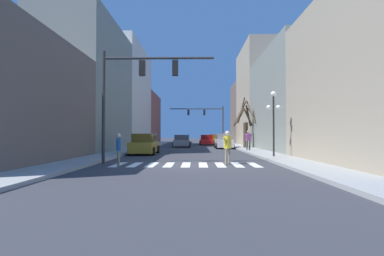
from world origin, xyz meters
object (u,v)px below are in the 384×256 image
(traffic_signal_far, at_px, (207,116))
(pedestrian_crossing_street, at_px, (248,138))
(car_driving_away_lane, at_px, (215,139))
(car_at_intersection, at_px, (144,145))
(pedestrian_waiting_at_curb, at_px, (228,144))
(car_parked_left_far, at_px, (224,141))
(traffic_signal_near, at_px, (135,82))
(car_parked_right_near, at_px, (207,140))
(pedestrian_on_left_sidewalk, at_px, (119,147))
(street_tree_left_near, at_px, (247,125))
(street_lamp_right_corner, at_px, (274,110))
(street_tree_left_mid, at_px, (244,126))
(car_parked_left_mid, at_px, (182,141))

(traffic_signal_far, height_order, pedestrian_crossing_street, traffic_signal_far)
(car_driving_away_lane, distance_m, car_at_intersection, 27.55)
(car_driving_away_lane, height_order, pedestrian_waiting_at_curb, pedestrian_waiting_at_curb)
(car_parked_left_far, xyz_separation_m, car_at_intersection, (-7.32, -10.19, -0.03))
(traffic_signal_near, bearing_deg, car_parked_left_far, 70.12)
(car_parked_right_near, relative_size, pedestrian_on_left_sidewalk, 2.50)
(pedestrian_waiting_at_curb, xyz_separation_m, street_tree_left_near, (3.97, 17.56, 1.55))
(street_lamp_right_corner, xyz_separation_m, street_tree_left_near, (0.53, 13.79, -0.60))
(pedestrian_waiting_at_curb, bearing_deg, traffic_signal_near, 124.74)
(street_lamp_right_corner, xyz_separation_m, car_parked_right_near, (-3.58, 25.59, -2.48))
(car_at_intersection, height_order, street_tree_left_mid, street_tree_left_mid)
(traffic_signal_near, distance_m, car_parked_left_mid, 22.00)
(traffic_signal_near, height_order, pedestrian_waiting_at_curb, traffic_signal_near)
(street_tree_left_near, bearing_deg, car_parked_right_near, 109.23)
(traffic_signal_far, distance_m, pedestrian_crossing_street, 18.21)
(car_at_intersection, relative_size, pedestrian_crossing_street, 2.37)
(street_lamp_right_corner, distance_m, street_tree_left_mid, 13.69)
(traffic_signal_near, relative_size, car_parked_left_far, 1.36)
(traffic_signal_far, xyz_separation_m, street_lamp_right_corner, (3.59, -25.33, -1.14))
(traffic_signal_far, xyz_separation_m, street_tree_left_near, (4.12, -11.54, -1.73))
(traffic_signal_far, xyz_separation_m, car_parked_left_mid, (-3.36, -7.24, -3.61))
(car_driving_away_lane, relative_size, car_parked_right_near, 1.07)
(car_parked_left_far, relative_size, car_driving_away_lane, 1.02)
(pedestrian_waiting_at_curb, bearing_deg, car_at_intersection, 73.80)
(car_parked_left_mid, distance_m, car_parked_right_near, 8.21)
(car_parked_right_near, xyz_separation_m, street_tree_left_mid, (3.76, -11.92, 1.78))
(street_lamp_right_corner, distance_m, car_parked_left_mid, 19.54)
(traffic_signal_far, xyz_separation_m, street_tree_left_mid, (3.76, -11.66, -1.83))
(car_at_intersection, xyz_separation_m, pedestrian_waiting_at_curb, (5.87, -8.00, 0.29))
(car_parked_left_mid, relative_size, pedestrian_crossing_street, 2.55)
(car_at_intersection, xyz_separation_m, car_parked_right_near, (5.73, 21.36, -0.05))
(car_parked_left_far, relative_size, pedestrian_waiting_at_curb, 2.53)
(car_at_intersection, bearing_deg, traffic_signal_far, -15.18)
(car_parked_left_mid, bearing_deg, street_tree_left_near, 60.09)
(street_tree_left_mid, bearing_deg, car_driving_away_lane, 97.30)
(street_lamp_right_corner, distance_m, car_parked_right_near, 25.96)
(street_lamp_right_corner, xyz_separation_m, car_parked_left_far, (-1.99, 14.42, -2.40))
(street_tree_left_mid, bearing_deg, pedestrian_waiting_at_curb, -101.70)
(street_tree_left_near, bearing_deg, pedestrian_waiting_at_curb, -102.74)
(pedestrian_crossing_street, bearing_deg, car_parked_left_far, -105.07)
(car_driving_away_lane, relative_size, pedestrian_on_left_sidewalk, 2.68)
(street_lamp_right_corner, xyz_separation_m, car_at_intersection, (-9.31, 4.23, -2.43))
(traffic_signal_near, relative_size, car_driving_away_lane, 1.39)
(car_at_intersection, height_order, pedestrian_waiting_at_curb, pedestrian_waiting_at_curb)
(pedestrian_waiting_at_curb, height_order, street_tree_left_near, street_tree_left_near)
(car_at_intersection, bearing_deg, pedestrian_on_left_sidewalk, -178.34)
(car_parked_left_mid, xyz_separation_m, car_at_intersection, (-2.36, -13.87, 0.04))
(pedestrian_crossing_street, distance_m, street_tree_left_mid, 6.15)
(car_parked_left_mid, xyz_separation_m, pedestrian_waiting_at_curb, (3.51, -21.87, 0.33))
(pedestrian_on_left_sidewalk, relative_size, pedestrian_crossing_street, 0.91)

